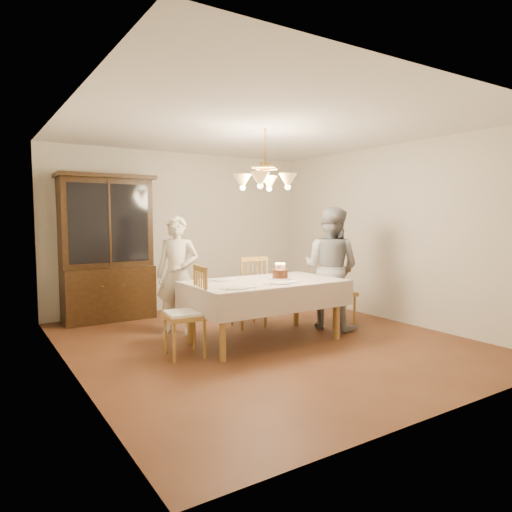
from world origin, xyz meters
TOP-DOWN VIEW (x-y plane):
  - ground at (0.00, 0.00)m, footprint 5.00×5.00m
  - room_shell at (0.00, 0.00)m, footprint 5.00×5.00m
  - dining_table at (0.00, 0.00)m, footprint 1.90×1.10m
  - china_hutch at (-1.31, 2.25)m, footprint 1.38×0.54m
  - chair_far_side at (0.24, 0.76)m, footprint 0.48×0.46m
  - chair_left_end at (-1.08, -0.02)m, footprint 0.47×0.49m
  - chair_right_end at (1.37, 0.18)m, footprint 0.48×0.50m
  - elderly_woman at (-0.76, 0.93)m, footprint 0.68×0.65m
  - adult_in_grey at (1.15, 0.08)m, footprint 0.91×1.00m
  - birthday_cake at (0.25, 0.03)m, footprint 0.30×0.30m
  - place_setting_near_left at (-0.58, -0.35)m, footprint 0.39×0.24m
  - place_setting_near_right at (0.05, -0.28)m, footprint 0.42×0.27m
  - place_setting_far_left at (-0.42, 0.31)m, footprint 0.38×0.23m
  - chandelier at (-0.00, -0.00)m, footprint 0.62×0.62m

SIDE VIEW (x-z plane):
  - ground at x=0.00m, z-range 0.00..0.00m
  - chair_far_side at x=0.24m, z-range -0.06..0.94m
  - chair_right_end at x=1.37m, z-range -0.06..0.94m
  - chair_left_end at x=-1.08m, z-range -0.05..0.95m
  - dining_table at x=0.00m, z-range 0.30..1.06m
  - place_setting_far_left at x=-0.42m, z-range 0.76..0.77m
  - place_setting_near_left at x=-0.58m, z-range 0.76..0.77m
  - place_setting_near_right at x=0.05m, z-range 0.76..0.77m
  - elderly_woman at x=-0.76m, z-range 0.00..1.56m
  - birthday_cake at x=0.25m, z-range 0.71..0.91m
  - adult_in_grey at x=1.15m, z-range 0.00..1.67m
  - china_hutch at x=-1.31m, z-range -0.04..2.12m
  - room_shell at x=0.00m, z-range -0.92..4.08m
  - chandelier at x=0.00m, z-range 1.61..2.34m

